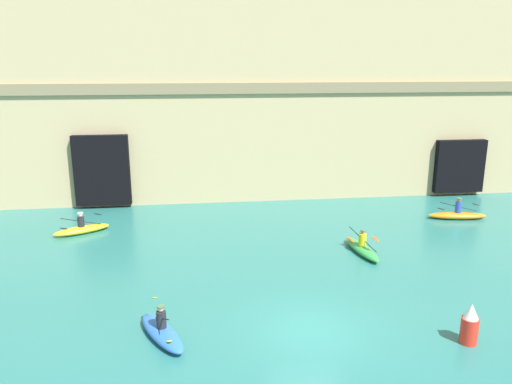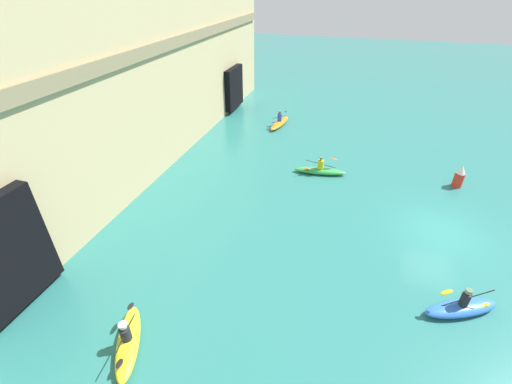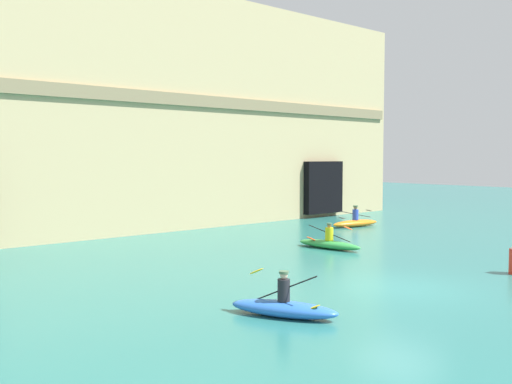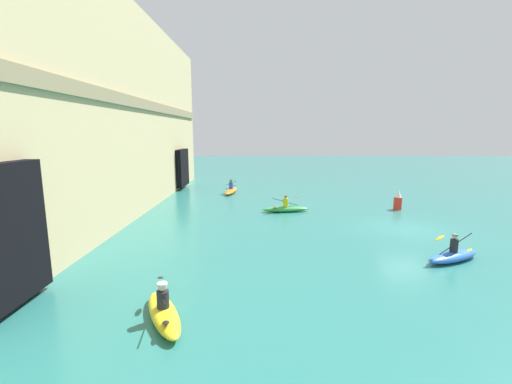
{
  "view_description": "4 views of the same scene",
  "coord_description": "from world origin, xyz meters",
  "px_view_note": "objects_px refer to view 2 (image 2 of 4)",
  "views": [
    {
      "loc": [
        -3.66,
        -14.62,
        8.74
      ],
      "look_at": [
        -0.64,
        9.25,
        2.38
      ],
      "focal_mm": 35.0,
      "sensor_mm": 36.0,
      "label": 1
    },
    {
      "loc": [
        -14.95,
        4.87,
        10.52
      ],
      "look_at": [
        -1.08,
        9.09,
        1.26
      ],
      "focal_mm": 24.0,
      "sensor_mm": 36.0,
      "label": 2
    },
    {
      "loc": [
        -14.69,
        -10.14,
        4.04
      ],
      "look_at": [
        1.84,
        8.88,
        2.48
      ],
      "focal_mm": 40.0,
      "sensor_mm": 36.0,
      "label": 3
    },
    {
      "loc": [
        -18.62,
        8.15,
        5.34
      ],
      "look_at": [
        -1.8,
        8.4,
        2.38
      ],
      "focal_mm": 24.0,
      "sensor_mm": 36.0,
      "label": 4
    }
  ],
  "objects_px": {
    "marker_buoy": "(459,177)",
    "kayak_yellow": "(128,341)",
    "kayak_blue": "(461,307)",
    "kayak_green": "(320,170)",
    "kayak_orange": "(279,123)"
  },
  "relations": [
    {
      "from": "marker_buoy",
      "to": "kayak_yellow",
      "type": "bearing_deg",
      "value": 139.5
    },
    {
      "from": "kayak_orange",
      "to": "kayak_green",
      "type": "bearing_deg",
      "value": -139.89
    },
    {
      "from": "kayak_orange",
      "to": "marker_buoy",
      "type": "bearing_deg",
      "value": -108.37
    },
    {
      "from": "kayak_orange",
      "to": "marker_buoy",
      "type": "relative_size",
      "value": 2.44
    },
    {
      "from": "kayak_yellow",
      "to": "kayak_blue",
      "type": "xyz_separation_m",
      "value": [
        4.72,
        -10.85,
        -0.0
      ]
    },
    {
      "from": "marker_buoy",
      "to": "kayak_blue",
      "type": "bearing_deg",
      "value": 171.29
    },
    {
      "from": "kayak_yellow",
      "to": "kayak_green",
      "type": "relative_size",
      "value": 0.89
    },
    {
      "from": "kayak_yellow",
      "to": "kayak_blue",
      "type": "relative_size",
      "value": 1.0
    },
    {
      "from": "kayak_orange",
      "to": "marker_buoy",
      "type": "xyz_separation_m",
      "value": [
        -6.27,
        -12.19,
        0.38
      ]
    },
    {
      "from": "kayak_green",
      "to": "kayak_blue",
      "type": "height_order",
      "value": "kayak_blue"
    },
    {
      "from": "kayak_blue",
      "to": "marker_buoy",
      "type": "relative_size",
      "value": 2.11
    },
    {
      "from": "kayak_yellow",
      "to": "kayak_orange",
      "type": "distance_m",
      "value": 20.71
    },
    {
      "from": "kayak_orange",
      "to": "kayak_yellow",
      "type": "bearing_deg",
      "value": -171.56
    },
    {
      "from": "kayak_yellow",
      "to": "kayak_blue",
      "type": "bearing_deg",
      "value": -93.31
    },
    {
      "from": "kayak_blue",
      "to": "marker_buoy",
      "type": "height_order",
      "value": "marker_buoy"
    }
  ]
}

